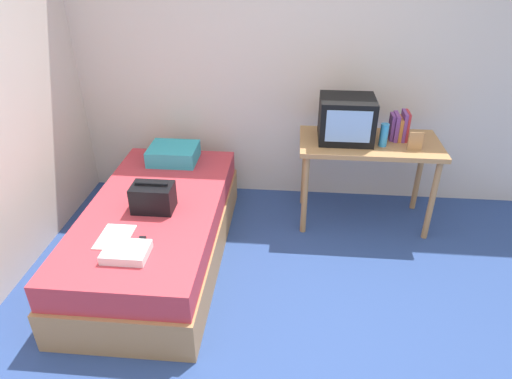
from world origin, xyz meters
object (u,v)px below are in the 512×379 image
(tv, at_px, (346,119))
(book_row, at_px, (399,127))
(desk, at_px, (369,152))
(picture_frame, at_px, (415,141))
(remote_dark, at_px, (140,244))
(remote_silver, at_px, (142,198))
(bed, at_px, (157,232))
(magazine, at_px, (115,237))
(water_bottle, at_px, (384,135))
(handbag, at_px, (153,197))
(folded_towel, at_px, (126,252))
(pillow, at_px, (173,154))

(tv, bearing_deg, book_row, 6.16)
(desk, relative_size, picture_frame, 7.78)
(remote_dark, bearing_deg, tv, 41.63)
(tv, height_order, remote_silver, tv)
(desk, xyz_separation_m, book_row, (0.23, 0.07, 0.21))
(bed, relative_size, magazine, 6.90)
(book_row, height_order, remote_dark, book_row)
(tv, xyz_separation_m, water_bottle, (0.30, -0.10, -0.09))
(tv, xyz_separation_m, remote_dark, (-1.40, -1.24, -0.44))
(water_bottle, bearing_deg, tv, 160.85)
(bed, bearing_deg, handbag, -67.76)
(water_bottle, distance_m, book_row, 0.21)
(bed, height_order, remote_dark, remote_dark)
(book_row, bearing_deg, water_bottle, -133.73)
(book_row, bearing_deg, tv, -173.84)
(bed, relative_size, water_bottle, 10.60)
(remote_silver, xyz_separation_m, folded_towel, (0.12, -0.68, 0.02))
(tv, distance_m, magazine, 2.02)
(desk, relative_size, folded_towel, 4.14)
(pillow, relative_size, remote_dark, 2.69)
(desk, height_order, picture_frame, picture_frame)
(picture_frame, height_order, remote_dark, picture_frame)
(remote_silver, bearing_deg, remote_dark, -74.04)
(folded_towel, bearing_deg, remote_dark, 66.90)
(folded_towel, bearing_deg, remote_silver, 99.60)
(desk, height_order, folded_towel, desk)
(picture_frame, distance_m, pillow, 2.05)
(bed, distance_m, pillow, 0.81)
(pillow, height_order, remote_dark, pillow)
(pillow, bearing_deg, picture_frame, -4.73)
(pillow, bearing_deg, remote_dark, -86.20)
(desk, bearing_deg, pillow, 178.94)
(picture_frame, xyz_separation_m, pillow, (-2.02, 0.17, -0.28))
(water_bottle, height_order, book_row, book_row)
(tv, bearing_deg, magazine, -143.68)
(magazine, bearing_deg, book_row, 30.91)
(pillow, bearing_deg, tv, -0.47)
(tv, height_order, magazine, tv)
(book_row, relative_size, remote_dark, 1.54)
(pillow, distance_m, remote_dark, 1.26)
(water_bottle, bearing_deg, desk, 135.89)
(bed, bearing_deg, magazine, -106.97)
(picture_frame, bearing_deg, remote_silver, -166.16)
(bed, xyz_separation_m, desk, (1.67, 0.71, 0.42))
(tv, distance_m, picture_frame, 0.57)
(handbag, distance_m, remote_dark, 0.45)
(book_row, xyz_separation_m, remote_dark, (-1.84, -1.29, -0.37))
(magazine, distance_m, remote_silver, 0.50)
(handbag, bearing_deg, magazine, -113.88)
(book_row, relative_size, magazine, 0.83)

